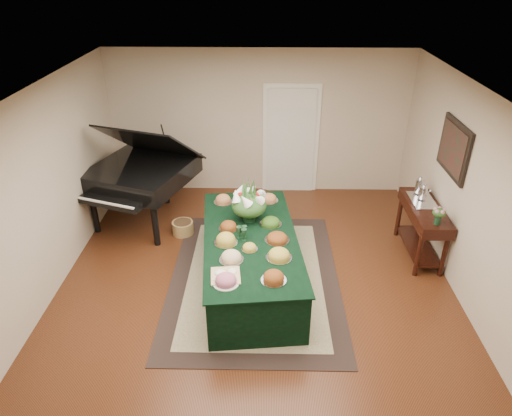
{
  "coord_description": "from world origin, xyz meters",
  "views": [
    {
      "loc": [
        0.11,
        -5.15,
        4.08
      ],
      "look_at": [
        0.0,
        0.3,
        1.05
      ],
      "focal_mm": 32.0,
      "sensor_mm": 36.0,
      "label": 1
    }
  ],
  "objects_px": {
    "floral_centerpiece": "(249,201)",
    "buffet_table": "(251,259)",
    "mahogany_sideboard": "(423,218)",
    "grand_piano": "(141,173)"
  },
  "relations": [
    {
      "from": "buffet_table",
      "to": "mahogany_sideboard",
      "type": "xyz_separation_m",
      "value": [
        2.57,
        0.74,
        0.27
      ]
    },
    {
      "from": "floral_centerpiece",
      "to": "mahogany_sideboard",
      "type": "relative_size",
      "value": 0.4
    },
    {
      "from": "buffet_table",
      "to": "mahogany_sideboard",
      "type": "bearing_deg",
      "value": 16.11
    },
    {
      "from": "floral_centerpiece",
      "to": "grand_piano",
      "type": "relative_size",
      "value": 0.25
    },
    {
      "from": "buffet_table",
      "to": "floral_centerpiece",
      "type": "xyz_separation_m",
      "value": [
        -0.03,
        0.45,
        0.68
      ]
    },
    {
      "from": "grand_piano",
      "to": "buffet_table",
      "type": "bearing_deg",
      "value": -42.07
    },
    {
      "from": "buffet_table",
      "to": "grand_piano",
      "type": "bearing_deg",
      "value": 137.93
    },
    {
      "from": "grand_piano",
      "to": "mahogany_sideboard",
      "type": "height_order",
      "value": "grand_piano"
    },
    {
      "from": "floral_centerpiece",
      "to": "buffet_table",
      "type": "bearing_deg",
      "value": -85.91
    },
    {
      "from": "buffet_table",
      "to": "mahogany_sideboard",
      "type": "distance_m",
      "value": 2.68
    }
  ]
}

